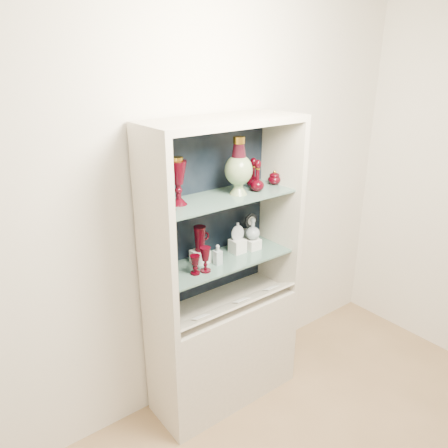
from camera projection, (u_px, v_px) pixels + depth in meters
wall_back at (203, 200)px, 2.81m from camera, size 3.50×0.02×2.80m
cabinet_base at (224, 349)px, 3.01m from camera, size 1.00×0.40×0.75m
cabinet_back_panel at (206, 212)px, 2.81m from camera, size 0.98×0.02×1.15m
cabinet_side_left at (155, 239)px, 2.40m from camera, size 0.04×0.40×1.15m
cabinet_side_right at (280, 205)px, 2.94m from camera, size 0.04×0.40×1.15m
cabinet_top_cap at (224, 121)px, 2.46m from camera, size 1.00×0.40×0.04m
shelf_lower at (222, 260)px, 2.79m from camera, size 0.92×0.34×0.01m
shelf_upper at (222, 198)px, 2.63m from camera, size 0.92×0.34×0.01m
label_ledge at (234, 305)px, 2.78m from camera, size 0.92×0.17×0.09m
label_card_0 at (241, 300)px, 2.81m from camera, size 0.10×0.06×0.03m
label_card_1 at (201, 317)px, 2.63m from camera, size 0.10×0.06×0.03m
label_card_2 at (271, 288)px, 2.96m from camera, size 0.10×0.06×0.03m
pedestal_lamp_left at (168, 191)px, 2.36m from camera, size 0.10×0.10×0.22m
pedestal_lamp_right at (178, 181)px, 2.45m from camera, size 0.13×0.13×0.27m
enamel_urn at (239, 166)px, 2.62m from camera, size 0.21×0.21×0.35m
ruby_decanter_a at (258, 174)px, 2.70m from camera, size 0.12×0.12×0.22m
ruby_decanter_b at (253, 172)px, 2.79m from camera, size 0.10×0.10×0.20m
lidded_bowl at (274, 177)px, 2.87m from camera, size 0.11×0.11×0.10m
cobalt_goblet at (166, 265)px, 2.51m from camera, size 0.09×0.09×0.18m
ruby_goblet_tall at (205, 260)px, 2.60m from camera, size 0.07×0.07×0.16m
ruby_goblet_small at (195, 265)px, 2.58m from camera, size 0.07×0.07×0.12m
riser_ruby_pitcher at (200, 256)px, 2.74m from camera, size 0.10×0.10×0.08m
ruby_pitcher at (200, 239)px, 2.69m from camera, size 0.13×0.09×0.16m
clear_square_bottle at (218, 254)px, 2.70m from camera, size 0.05×0.05×0.13m
riser_flat_flask at (237, 246)px, 2.88m from camera, size 0.09×0.09×0.09m
flat_flask at (238, 231)px, 2.84m from camera, size 0.09×0.06×0.12m
riser_clear_round_decanter at (252, 244)px, 2.93m from camera, size 0.09×0.09×0.07m
clear_round_decanter at (253, 229)px, 2.89m from camera, size 0.13×0.13×0.14m
riser_cameo_medallion at (251, 236)px, 3.02m from camera, size 0.08×0.08×0.10m
cameo_medallion at (251, 221)px, 2.98m from camera, size 0.10×0.04×0.12m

